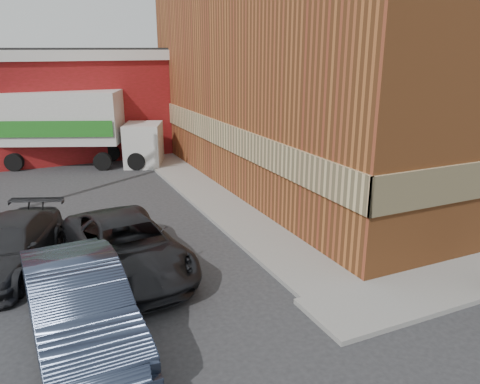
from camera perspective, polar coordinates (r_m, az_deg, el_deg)
name	(u,v)px	position (r m, az deg, el deg)	size (l,w,h in m)	color
ground	(312,299)	(11.30, 8.77, -12.75)	(90.00, 90.00, 0.00)	#28282B
brick_building	(367,69)	(22.15, 15.22, 14.24)	(14.25, 18.25, 9.36)	#A05629
sidewalk_west	(202,191)	(18.99, -4.65, 0.16)	(1.80, 18.00, 0.12)	gray
warehouse	(14,102)	(28.22, -25.88, 9.84)	(16.30, 8.30, 5.60)	maroon
sedan	(79,305)	(9.84, -19.06, -12.94)	(1.74, 4.98, 1.64)	#2B3448
suv_a	(127,246)	(12.43, -13.63, -6.47)	(2.39, 5.17, 1.44)	black
suv_b	(9,247)	(13.61, -26.35, -5.98)	(1.86, 4.58, 1.33)	#262628
box_truck	(76,124)	(24.17, -19.37, 7.88)	(7.62, 4.84, 3.63)	silver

